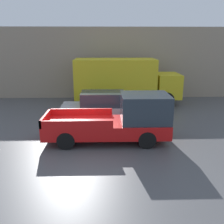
{
  "coord_description": "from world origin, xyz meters",
  "views": [
    {
      "loc": [
        0.91,
        -10.6,
        4.42
      ],
      "look_at": [
        1.22,
        1.07,
        1.08
      ],
      "focal_mm": 40.0,
      "sensor_mm": 36.0,
      "label": 1
    }
  ],
  "objects": [
    {
      "name": "pickup_truck",
      "position": [
        1.58,
        0.07,
        0.99
      ],
      "size": [
        5.53,
        2.01,
        2.16
      ],
      "color": "red",
      "rests_on": "ground"
    },
    {
      "name": "ground_plane",
      "position": [
        0.0,
        0.0,
        0.0
      ],
      "size": [
        60.0,
        60.0,
        0.0
      ],
      "primitive_type": "plane",
      "color": "#4C4C4F"
    },
    {
      "name": "delivery_truck",
      "position": [
        2.16,
        7.03,
        1.75
      ],
      "size": [
        7.36,
        2.55,
        3.21
      ],
      "color": "gold",
      "rests_on": "ground"
    },
    {
      "name": "car",
      "position": [
        0.67,
        3.16,
        0.83
      ],
      "size": [
        4.42,
        1.86,
        1.66
      ],
      "color": "#B7BABF",
      "rests_on": "ground"
    },
    {
      "name": "building_wall",
      "position": [
        0.0,
        9.21,
        2.72
      ],
      "size": [
        28.0,
        0.15,
        5.45
      ],
      "color": "gray",
      "rests_on": "ground"
    }
  ]
}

